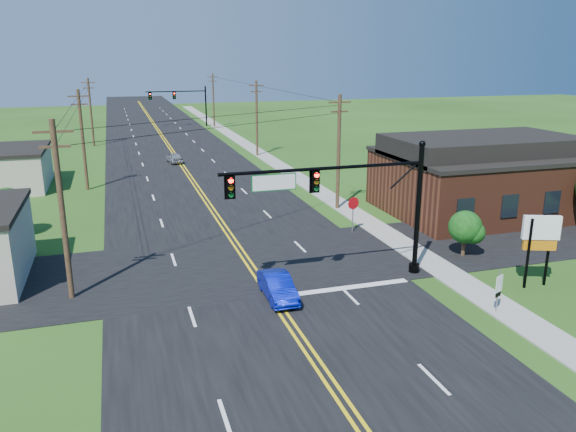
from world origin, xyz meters
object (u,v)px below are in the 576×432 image
object	(u,v)px
route_sign	(499,288)
signal_mast_far	(180,100)
stop_sign	(353,207)
signal_mast_main	(343,197)
blue_car	(278,287)

from	to	relation	value
route_sign	signal_mast_far	bearing A→B (deg)	70.51
stop_sign	signal_mast_main	bearing A→B (deg)	-127.98
blue_car	route_sign	world-z (taller)	route_sign
signal_mast_main	signal_mast_far	distance (m)	72.00
blue_car	route_sign	distance (m)	10.59
signal_mast_far	blue_car	distance (m)	73.36
signal_mast_far	route_sign	bearing A→B (deg)	-85.97
blue_car	stop_sign	bearing A→B (deg)	49.07
signal_mast_main	route_sign	world-z (taller)	signal_mast_main
signal_mast_main	signal_mast_far	world-z (taller)	same
signal_mast_far	stop_sign	distance (m)	64.22
signal_mast_far	route_sign	xyz separation A→B (m)	(5.48, -77.82, -3.26)
route_sign	stop_sign	bearing A→B (deg)	72.35
route_sign	stop_sign	size ratio (longest dim) A/B	0.88
signal_mast_far	blue_car	bearing A→B (deg)	-93.14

